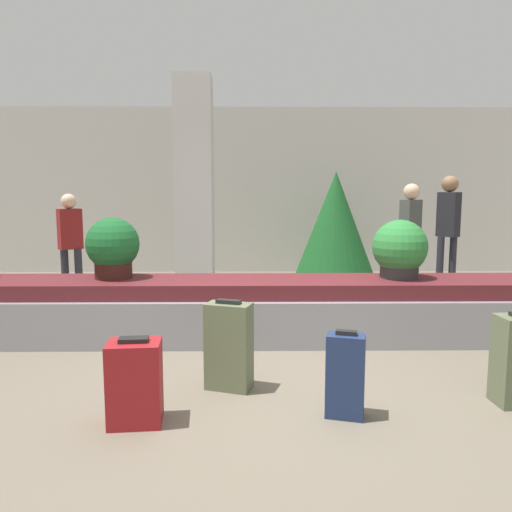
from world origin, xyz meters
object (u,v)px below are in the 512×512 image
at_px(suitcase_3, 135,382).
at_px(traveler_0, 70,238).
at_px(potted_plant_0, 113,248).
at_px(pillar, 195,190).
at_px(traveler_1, 410,229).
at_px(potted_plant_2, 400,250).
at_px(decorated_tree, 335,223).
at_px(suitcase_1, 345,375).
at_px(suitcase_0, 229,346).
at_px(traveler_2, 448,222).

xyz_separation_m(suitcase_3, traveler_0, (-1.85, 4.03, 0.62)).
bearing_deg(suitcase_3, potted_plant_0, 103.35).
distance_m(pillar, traveler_1, 3.25).
height_order(pillar, potted_plant_2, pillar).
distance_m(pillar, decorated_tree, 2.61).
height_order(suitcase_3, potted_plant_2, potted_plant_2).
bearing_deg(potted_plant_0, suitcase_1, -43.20).
xyz_separation_m(suitcase_0, potted_plant_0, (-1.31, 1.50, 0.63)).
bearing_deg(traveler_1, suitcase_3, -164.61).
distance_m(suitcase_0, traveler_1, 4.43).
xyz_separation_m(potted_plant_0, traveler_2, (4.60, 2.44, 0.14)).
relative_size(suitcase_0, suitcase_1, 1.17).
bearing_deg(traveler_0, traveler_1, -36.13).
distance_m(pillar, traveler_0, 1.95).
relative_size(potted_plant_0, decorated_tree, 0.34).
bearing_deg(potted_plant_0, pillar, 70.55).
bearing_deg(suitcase_0, potted_plant_0, 149.57).
bearing_deg(potted_plant_2, potted_plant_0, 179.62).
relative_size(potted_plant_0, traveler_0, 0.42).
relative_size(suitcase_1, traveler_2, 0.34).
height_order(potted_plant_2, traveler_0, traveler_0).
height_order(pillar, decorated_tree, pillar).
xyz_separation_m(suitcase_0, potted_plant_2, (1.79, 1.48, 0.60)).
bearing_deg(potted_plant_2, suitcase_3, -139.11).
distance_m(potted_plant_0, potted_plant_2, 3.11).
bearing_deg(traveler_0, suitcase_1, -87.65).
bearing_deg(pillar, suitcase_0, -79.52).
bearing_deg(traveler_2, potted_plant_0, 82.00).
distance_m(traveler_0, decorated_tree, 4.25).
bearing_deg(suitcase_0, suitcase_1, -13.19).
bearing_deg(pillar, suitcase_1, -69.55).
bearing_deg(decorated_tree, potted_plant_2, -86.87).
height_order(potted_plant_2, traveler_2, traveler_2).
bearing_deg(traveler_2, suitcase_1, 115.26).
xyz_separation_m(suitcase_1, decorated_tree, (0.78, 5.13, 0.75)).
distance_m(suitcase_0, traveler_2, 5.19).
bearing_deg(traveler_0, decorated_tree, -21.36).
height_order(suitcase_0, traveler_2, traveler_2).
height_order(pillar, traveler_1, pillar).
height_order(suitcase_1, decorated_tree, decorated_tree).
bearing_deg(pillar, traveler_2, 7.52).
height_order(potted_plant_0, potted_plant_2, potted_plant_0).
relative_size(potted_plant_2, traveler_0, 0.41).
relative_size(potted_plant_0, traveler_1, 0.39).
xyz_separation_m(pillar, potted_plant_0, (-0.68, -1.92, -0.62)).
xyz_separation_m(potted_plant_0, traveler_1, (3.88, 2.05, 0.04)).
height_order(suitcase_0, decorated_tree, decorated_tree).
height_order(suitcase_1, traveler_1, traveler_1).
distance_m(traveler_1, decorated_tree, 1.42).
relative_size(potted_plant_0, traveler_2, 0.36).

